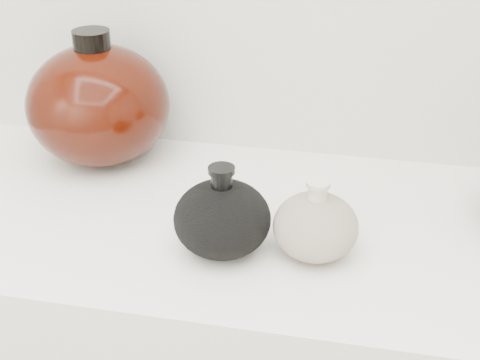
# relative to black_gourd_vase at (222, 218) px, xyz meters

# --- Properties ---
(black_gourd_vase) EXTENTS (0.14, 0.14, 0.13)m
(black_gourd_vase) POSITION_rel_black_gourd_vase_xyz_m (0.00, 0.00, 0.00)
(black_gourd_vase) COLOR black
(black_gourd_vase) RESTS_ON display_counter
(cream_gourd_vase) EXTENTS (0.14, 0.14, 0.12)m
(cream_gourd_vase) POSITION_rel_black_gourd_vase_xyz_m (0.13, 0.02, -0.01)
(cream_gourd_vase) COLOR beige
(cream_gourd_vase) RESTS_ON display_counter
(left_round_pot) EXTENTS (0.31, 0.31, 0.24)m
(left_round_pot) POSITION_rel_black_gourd_vase_xyz_m (-0.28, 0.24, 0.05)
(left_round_pot) COLOR black
(left_round_pot) RESTS_ON display_counter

